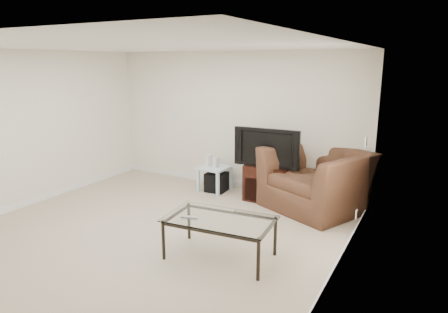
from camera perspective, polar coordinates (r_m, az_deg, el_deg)
The scene contains 18 objects.
floor at distance 5.70m, azimuth -10.41°, elevation -10.76°, with size 5.00×5.00×0.00m, color tan.
ceiling at distance 5.22m, azimuth -11.60°, elevation 15.20°, with size 5.00×5.00×0.00m, color white.
wall_back at distance 7.39m, azimuth 1.41°, elevation 5.13°, with size 5.00×0.02×2.50m, color silver.
wall_left at distance 7.16m, azimuth -26.69°, elevation 3.43°, with size 0.02×5.00×2.50m, color silver.
wall_right at distance 4.23m, azimuth 16.26°, elevation -1.69°, with size 0.02×5.00×2.50m, color silver.
plate_back at distance 8.11m, azimuth -7.51°, elevation 5.75°, with size 0.12×0.02×0.12m, color white.
plate_right_switch at distance 5.77m, azimuth 19.63°, elevation 2.01°, with size 0.02×0.09×0.13m, color white.
plate_right_outlet at distance 5.74m, azimuth 18.39°, elevation -7.84°, with size 0.02×0.08×0.12m, color white.
tv_stand at distance 6.83m, azimuth 6.38°, elevation -3.74°, with size 0.74×0.52×0.62m, color black, non-canonical shape.
dvd_player at distance 6.74m, azimuth 6.29°, elevation -2.16°, with size 0.37×0.26×0.05m, color black.
television at distance 6.64m, azimuth 6.41°, elevation 1.40°, with size 1.04×0.21×0.65m, color black.
side_table at distance 7.29m, azimuth -1.33°, elevation -3.20°, with size 0.48×0.48×0.46m, color #D0E3FA, non-canonical shape.
subwoofer at distance 7.31m, azimuth -1.06°, elevation -3.71°, with size 0.35×0.35×0.35m, color black.
game_console at distance 7.26m, azimuth -2.17°, elevation -0.57°, with size 0.05×0.15×0.21m, color white.
game_case at distance 7.16m, azimuth -1.06°, elevation -0.86°, with size 0.05×0.13×0.18m, color silver.
recliner at distance 6.49m, azimuth 13.06°, elevation -1.81°, with size 1.49×0.96×1.30m, color #4E2B1B.
coffee_table at distance 4.89m, azimuth -0.59°, elevation -11.56°, with size 1.28×0.72×0.50m, color black, non-canonical shape.
remote at distance 4.80m, azimuth -4.96°, elevation -8.65°, with size 0.20×0.06×0.02m, color #B2B2B7.
Camera 1 is at (3.33, -4.01, 2.31)m, focal length 32.00 mm.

